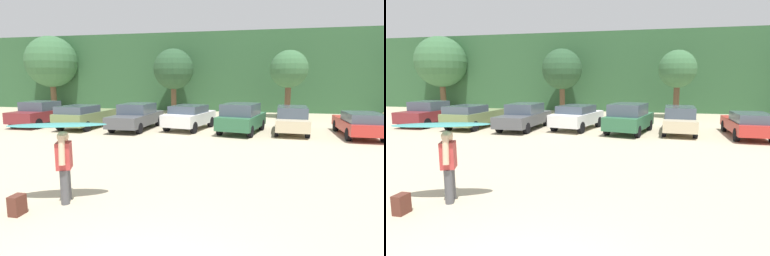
{
  "view_description": "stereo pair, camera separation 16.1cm",
  "coord_description": "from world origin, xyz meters",
  "views": [
    {
      "loc": [
        1.59,
        -3.63,
        2.98
      ],
      "look_at": [
        -0.89,
        7.95,
        1.16
      ],
      "focal_mm": 29.56,
      "sensor_mm": 36.0,
      "label": 1
    },
    {
      "loc": [
        1.74,
        -3.59,
        2.98
      ],
      "look_at": [
        -0.89,
        7.95,
        1.16
      ],
      "focal_mm": 29.56,
      "sensor_mm": 36.0,
      "label": 2
    }
  ],
  "objects": [
    {
      "name": "hillside_ridge",
      "position": [
        0.0,
        31.88,
        3.68
      ],
      "size": [
        108.0,
        12.0,
        7.36
      ],
      "primitive_type": "cube",
      "color": "#2D5633",
      "rests_on": "ground_plane"
    },
    {
      "name": "tree_center_left",
      "position": [
        -18.72,
        24.64,
        4.7
      ],
      "size": [
        4.99,
        4.99,
        7.22
      ],
      "color": "brown",
      "rests_on": "ground_plane"
    },
    {
      "name": "tree_center",
      "position": [
        -5.93,
        23.65,
        3.86
      ],
      "size": [
        3.55,
        3.55,
        5.67
      ],
      "color": "brown",
      "rests_on": "ground_plane"
    },
    {
      "name": "tree_center_right",
      "position": [
        3.71,
        21.97,
        3.73
      ],
      "size": [
        2.88,
        2.88,
        5.22
      ],
      "color": "brown",
      "rests_on": "ground_plane"
    },
    {
      "name": "parked_car_maroon",
      "position": [
        -12.37,
        14.32,
        0.81
      ],
      "size": [
        2.06,
        4.16,
        1.58
      ],
      "rotation": [
        0.0,
        0.0,
        1.54
      ],
      "color": "maroon",
      "rests_on": "ground_plane"
    },
    {
      "name": "parked_car_olive_green",
      "position": [
        -8.96,
        13.95,
        0.77
      ],
      "size": [
        2.06,
        4.43,
        1.45
      ],
      "rotation": [
        0.0,
        0.0,
        1.54
      ],
      "color": "#6B7F4C",
      "rests_on": "ground_plane"
    },
    {
      "name": "parked_car_dark_gray",
      "position": [
        -5.66,
        14.22,
        0.79
      ],
      "size": [
        1.97,
        4.79,
        1.55
      ],
      "rotation": [
        0.0,
        0.0,
        1.54
      ],
      "color": "#4C4F54",
      "rests_on": "ground_plane"
    },
    {
      "name": "parked_car_white",
      "position": [
        -2.52,
        14.82,
        0.78
      ],
      "size": [
        2.68,
        4.32,
        1.46
      ],
      "rotation": [
        0.0,
        0.0,
        1.36
      ],
      "color": "white",
      "rests_on": "ground_plane"
    },
    {
      "name": "parked_car_forest_green",
      "position": [
        0.62,
        14.17,
        0.86
      ],
      "size": [
        2.71,
        4.34,
        1.67
      ],
      "rotation": [
        0.0,
        0.0,
        1.35
      ],
      "color": "#2D6642",
      "rests_on": "ground_plane"
    },
    {
      "name": "parked_car_champagne",
      "position": [
        3.38,
        14.72,
        0.79
      ],
      "size": [
        1.96,
        4.31,
        1.49
      ],
      "rotation": [
        0.0,
        0.0,
        1.51
      ],
      "color": "beige",
      "rests_on": "ground_plane"
    },
    {
      "name": "parked_car_red",
      "position": [
        6.72,
        14.15,
        0.72
      ],
      "size": [
        1.89,
        4.67,
        1.33
      ],
      "rotation": [
        0.0,
        0.0,
        1.55
      ],
      "color": "#B72D28",
      "rests_on": "ground_plane"
    },
    {
      "name": "person_adult",
      "position": [
        -2.99,
        2.98,
        1.0
      ],
      "size": [
        0.47,
        0.74,
        1.77
      ],
      "rotation": [
        0.0,
        0.0,
        3.57
      ],
      "color": "#4C4C51",
      "rests_on": "ground_plane"
    },
    {
      "name": "surfboard_teal",
      "position": [
        -3.02,
        2.86,
        1.93
      ],
      "size": [
        2.34,
        1.36,
        0.08
      ],
      "rotation": [
        0.0,
        0.0,
        3.49
      ],
      "color": "teal"
    },
    {
      "name": "backpack_dropped",
      "position": [
        -3.61,
        2.07,
        0.22
      ],
      "size": [
        0.24,
        0.34,
        0.45
      ],
      "color": "#592D23",
      "rests_on": "ground_plane"
    }
  ]
}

